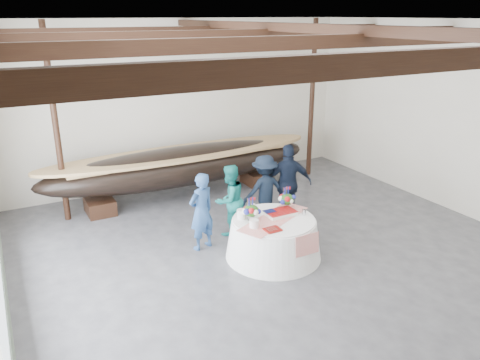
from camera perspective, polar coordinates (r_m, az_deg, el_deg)
floor at (r=8.99m, az=8.16°, el=-11.36°), size 10.00×12.00×0.01m
wall_back at (r=13.22m, az=-7.03°, el=9.23°), size 10.00×0.02×4.50m
ceiling at (r=7.73m, az=9.83°, el=18.61°), size 10.00×12.00×0.01m
pavilion_structure at (r=8.41m, az=6.12°, el=15.44°), size 9.80×11.76×4.50m
longboat_display at (r=12.23m, az=-6.94°, el=1.75°), size 7.35×1.47×1.38m
banquet_table at (r=9.36m, az=4.10°, el=-7.03°), size 1.90×1.90×0.82m
tabletop_items at (r=9.27m, az=3.64°, el=-3.52°), size 1.82×1.25×0.40m
guest_woman_blue at (r=9.52m, az=-4.73°, el=-3.84°), size 0.69×0.55×1.64m
guest_woman_teal at (r=10.14m, az=-1.28°, el=-2.45°), size 0.91×0.80×1.58m
guest_man_left at (r=10.65m, az=3.00°, el=-1.23°), size 1.08×0.65×1.63m
guest_man_right at (r=10.77m, az=5.90°, el=-0.43°), size 1.18×0.84×1.86m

